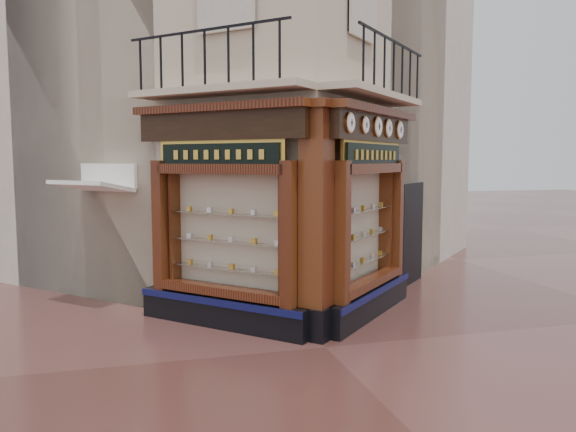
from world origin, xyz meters
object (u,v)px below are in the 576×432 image
object	(u,v)px
clock_b	(365,125)
signboard_right	(374,155)
signboard_left	(219,155)
clock_c	(378,127)
clock_e	(399,130)
awning	(95,308)
corner_pilaster	(316,224)
clock_d	(388,128)
clock_a	(350,123)

from	to	relation	value
clock_b	signboard_right	world-z (taller)	clock_b
clock_b	signboard_left	bearing A→B (deg)	121.62
clock_c	clock_e	size ratio (longest dim) A/B	1.00
awning	corner_pilaster	bearing A→B (deg)	-174.04
awning	signboard_left	bearing A→B (deg)	-176.55
clock_d	clock_e	distance (m)	0.67
clock_a	corner_pilaster	bearing A→B (deg)	130.81
clock_b	awning	size ratio (longest dim) A/B	0.20
clock_d	signboard_left	world-z (taller)	clock_d
corner_pilaster	clock_a	size ratio (longest dim) A/B	11.68
corner_pilaster	clock_a	xyz separation A→B (m)	(0.56, -0.04, 1.67)
clock_b	corner_pilaster	bearing A→B (deg)	157.36
clock_b	clock_c	size ratio (longest dim) A/B	0.82
corner_pilaster	awning	distance (m)	5.20
corner_pilaster	clock_b	bearing A→B (deg)	-22.64
clock_c	awning	xyz separation A→B (m)	(-5.21, 2.17, -3.62)
corner_pilaster	clock_d	distance (m)	2.81
corner_pilaster	signboard_right	xyz separation A→B (m)	(1.46, 1.01, 1.15)
clock_b	clock_d	world-z (taller)	clock_d
signboard_right	corner_pilaster	bearing A→B (deg)	169.75
clock_a	clock_b	xyz separation A→B (m)	(0.46, 0.46, -0.00)
corner_pilaster	signboard_left	size ratio (longest dim) A/B	2.06
clock_d	clock_e	world-z (taller)	clock_e
corner_pilaster	clock_e	xyz separation A→B (m)	(2.35, 1.74, 1.67)
clock_a	clock_b	distance (m)	0.66
clock_a	signboard_right	world-z (taller)	clock_a
clock_c	clock_d	size ratio (longest dim) A/B	1.06
clock_c	corner_pilaster	bearing A→B (deg)	165.46
clock_d	awning	distance (m)	6.91
clock_e	awning	size ratio (longest dim) A/B	0.24
clock_d	signboard_left	size ratio (longest dim) A/B	0.18
clock_c	awning	distance (m)	6.70
clock_a	awning	xyz separation A→B (m)	(-4.31, 3.08, -3.62)
clock_d	signboard_right	xyz separation A→B (m)	(-0.41, -0.25, -0.52)
clock_d	clock_e	bearing A→B (deg)	0.00
clock_a	clock_c	bearing A→B (deg)	0.00
corner_pilaster	clock_b	size ratio (longest dim) A/B	12.88
signboard_right	clock_a	bearing A→B (deg)	-175.42
corner_pilaster	clock_e	size ratio (longest dim) A/B	10.62
awning	clock_a	bearing A→B (deg)	-170.55
corner_pilaster	clock_c	distance (m)	2.39
awning	clock_e	bearing A→B (deg)	-146.99
corner_pilaster	awning	xyz separation A→B (m)	(-3.74, 3.04, -1.95)
clock_a	awning	bearing A→B (deg)	99.45
clock_e	awning	bearing A→B (deg)	123.01
corner_pilaster	clock_d	size ratio (longest dim) A/B	11.20
signboard_left	signboard_right	size ratio (longest dim) A/B	0.95
signboard_left	clock_b	bearing A→B (deg)	-148.38
clock_b	clock_d	distance (m)	1.19
clock_b	signboard_right	bearing A→B (deg)	8.66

